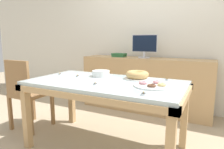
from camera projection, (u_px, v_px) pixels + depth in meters
ground_plane at (106, 147)px, 2.24m from camera, size 12.00×12.00×0.00m
wall_back at (151, 33)px, 3.47m from camera, size 8.00×0.10×2.60m
dining_table at (105, 89)px, 2.13m from camera, size 1.67×0.91×0.76m
chair at (26, 91)px, 2.61m from camera, size 0.42×0.42×0.94m
sideboard at (144, 85)px, 3.35m from camera, size 2.13×0.44×0.90m
computer_monitor at (144, 46)px, 3.24m from camera, size 0.42×0.20×0.38m
book_stack at (119, 55)px, 3.47m from camera, size 0.24×0.17×0.06m
cake_chocolate_round at (137, 75)px, 2.22m from camera, size 0.30×0.30×0.09m
pastry_platter at (153, 85)px, 1.87m from camera, size 0.35×0.35×0.04m
plate_stack at (101, 73)px, 2.38m from camera, size 0.21×0.21×0.07m
tealight_right_edge at (167, 79)px, 2.15m from camera, size 0.04×0.04×0.04m
tealight_left_edge at (144, 94)px, 1.58m from camera, size 0.04×0.04×0.04m
tealight_near_front at (95, 84)px, 1.94m from camera, size 0.04×0.04×0.04m
tealight_near_cakes at (60, 74)px, 2.49m from camera, size 0.04×0.04×0.04m
tealight_centre at (78, 76)px, 2.35m from camera, size 0.04×0.04×0.04m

